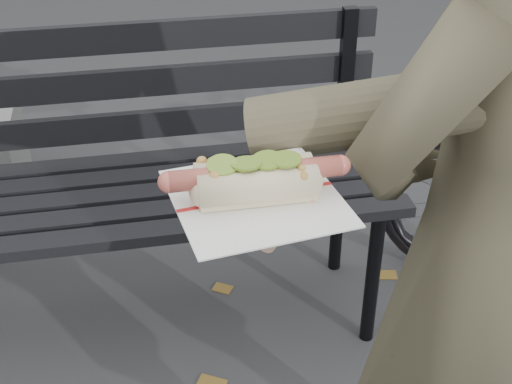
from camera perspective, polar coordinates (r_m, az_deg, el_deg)
The scene contains 3 objects.
park_bench at distance 1.96m, azimuth -11.54°, elevation 2.01°, with size 1.50×0.44×0.88m.
person at distance 1.18m, azimuth 18.38°, elevation -5.11°, with size 0.59×0.39×1.61m, color #4E4934.
held_hotdog at distance 0.92m, azimuth 11.13°, elevation 5.33°, with size 0.63×0.32×0.20m.
Camera 1 is at (-0.05, -0.74, 1.50)m, focal length 50.00 mm.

